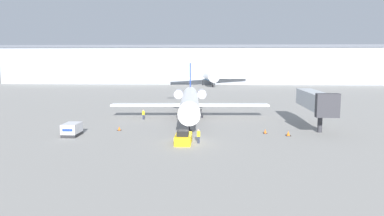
{
  "coord_description": "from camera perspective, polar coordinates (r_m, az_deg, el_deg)",
  "views": [
    {
      "loc": [
        3.34,
        -47.7,
        11.05
      ],
      "look_at": [
        0.0,
        11.43,
        3.21
      ],
      "focal_mm": 35.0,
      "sensor_mm": 36.0,
      "label": 1
    }
  ],
  "objects": [
    {
      "name": "ground_plane",
      "position": [
        49.08,
        -0.76,
        -5.47
      ],
      "size": [
        600.0,
        600.0,
        0.0
      ],
      "primitive_type": "plane",
      "color": "gray"
    },
    {
      "name": "terminal_building",
      "position": [
        167.75,
        2.11,
        6.66
      ],
      "size": [
        180.0,
        16.8,
        16.89
      ],
      "color": "#8C939E",
      "rests_on": "ground"
    },
    {
      "name": "airplane_main",
      "position": [
        69.37,
        -0.33,
        1.07
      ],
      "size": [
        29.31,
        33.18,
        10.28
      ],
      "color": "white",
      "rests_on": "ground"
    },
    {
      "name": "pushback_tug",
      "position": [
        49.19,
        -1.32,
        -4.6
      ],
      "size": [
        2.09,
        4.35,
        1.89
      ],
      "color": "yellow",
      "rests_on": "ground"
    },
    {
      "name": "luggage_cart",
      "position": [
        56.51,
        -17.83,
        -3.15
      ],
      "size": [
        2.09,
        3.33,
        1.84
      ],
      "color": "#232326",
      "rests_on": "ground"
    },
    {
      "name": "worker_near_tug",
      "position": [
        49.17,
        1.0,
        -4.27
      ],
      "size": [
        0.4,
        0.26,
        1.86
      ],
      "color": "#232838",
      "rests_on": "ground"
    },
    {
      "name": "worker_by_wing",
      "position": [
        68.83,
        -7.41,
        -0.97
      ],
      "size": [
        0.4,
        0.25,
        1.79
      ],
      "color": "#232838",
      "rests_on": "ground"
    },
    {
      "name": "traffic_cone_left",
      "position": [
        59.04,
        -11.03,
        -3.09
      ],
      "size": [
        0.63,
        0.63,
        0.63
      ],
      "color": "black",
      "rests_on": "ground"
    },
    {
      "name": "traffic_cone_right",
      "position": [
        56.67,
        11.09,
        -3.52
      ],
      "size": [
        0.56,
        0.56,
        0.67
      ],
      "color": "black",
      "rests_on": "ground"
    },
    {
      "name": "traffic_cone_mid",
      "position": [
        55.73,
        14.46,
        -3.8
      ],
      "size": [
        0.72,
        0.72,
        0.68
      ],
      "color": "black",
      "rests_on": "ground"
    },
    {
      "name": "airplane_parked_far_left",
      "position": [
        156.07,
        2.59,
        4.9
      ],
      "size": [
        31.86,
        28.57,
        10.88
      ],
      "color": "white",
      "rests_on": "ground"
    },
    {
      "name": "jet_bridge",
      "position": [
        62.12,
        18.26,
        1.07
      ],
      "size": [
        3.2,
        14.8,
        6.19
      ],
      "color": "#2D2D33",
      "rests_on": "ground"
    }
  ]
}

